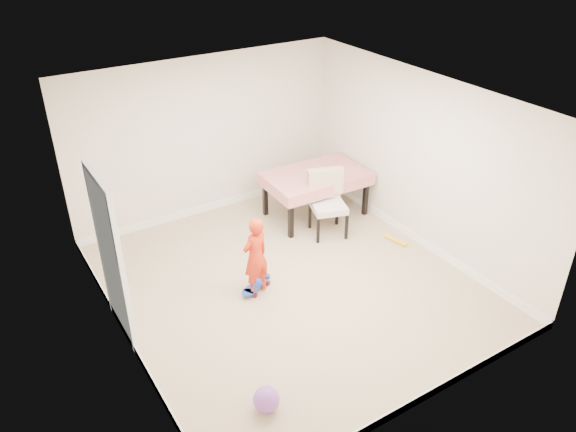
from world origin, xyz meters
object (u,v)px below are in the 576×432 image
dining_table (315,194)px  skateboard (257,286)px  child (256,258)px  dining_chair (329,205)px  balloon (266,399)px

dining_table → skateboard: dining_table is taller
skateboard → child: 0.52m
dining_table → skateboard: 2.26m
dining_table → dining_chair: bearing=-104.5°
child → dining_table: bearing=-157.8°
dining_table → dining_chair: (-0.18, -0.61, 0.13)m
dining_chair → skateboard: bearing=-140.0°
skateboard → child: child is taller
dining_table → skateboard: size_ratio=2.83×
dining_table → dining_chair: 0.64m
dining_chair → skateboard: 1.85m
dining_chair → child: size_ratio=0.92×
child → balloon: child is taller
dining_table → child: child is taller
child → balloon: bearing=50.1°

